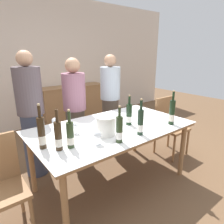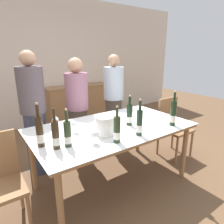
% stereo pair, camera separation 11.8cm
% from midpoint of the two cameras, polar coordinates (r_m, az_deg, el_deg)
% --- Properties ---
extents(ground_plane, '(12.00, 12.00, 0.00)m').
position_cam_midpoint_polar(ground_plane, '(2.76, -1.30, -19.37)').
color(ground_plane, brown).
extents(back_wall, '(8.00, 0.10, 2.80)m').
position_cam_midpoint_polar(back_wall, '(4.73, -22.37, 12.82)').
color(back_wall, beige).
rests_on(back_wall, ground_plane).
extents(sideboard_cabinet, '(1.55, 0.46, 0.87)m').
position_cam_midpoint_polar(sideboard_cabinet, '(4.87, -11.74, 2.28)').
color(sideboard_cabinet, '#996B42').
rests_on(sideboard_cabinet, ground_plane).
extents(dining_table, '(1.88, 1.08, 0.78)m').
position_cam_midpoint_polar(dining_table, '(2.41, -1.41, -5.60)').
color(dining_table, '#996B42').
rests_on(dining_table, ground_plane).
extents(ice_bucket, '(0.22, 0.22, 0.21)m').
position_cam_midpoint_polar(ice_bucket, '(2.12, -3.32, -3.79)').
color(ice_bucket, white).
rests_on(ice_bucket, dining_table).
extents(wine_bottle_0, '(0.07, 0.07, 0.42)m').
position_cam_midpoint_polar(wine_bottle_0, '(2.51, 15.46, -0.23)').
color(wine_bottle_0, black).
rests_on(wine_bottle_0, dining_table).
extents(wine_bottle_1, '(0.06, 0.06, 0.40)m').
position_cam_midpoint_polar(wine_bottle_1, '(2.13, 6.56, -3.04)').
color(wine_bottle_1, '#1E3323').
rests_on(wine_bottle_1, dining_table).
extents(wine_bottle_2, '(0.07, 0.07, 0.42)m').
position_cam_midpoint_polar(wine_bottle_2, '(1.95, -21.14, -5.75)').
color(wine_bottle_2, '#332314').
rests_on(wine_bottle_2, dining_table).
extents(wine_bottle_3, '(0.07, 0.07, 0.38)m').
position_cam_midpoint_polar(wine_bottle_3, '(1.87, -16.86, -6.77)').
color(wine_bottle_3, '#332314').
rests_on(wine_bottle_3, dining_table).
extents(wine_bottle_4, '(0.07, 0.07, 0.37)m').
position_cam_midpoint_polar(wine_bottle_4, '(1.94, 0.36, -5.22)').
color(wine_bottle_4, '#28381E').
rests_on(wine_bottle_4, dining_table).
extents(wine_bottle_5, '(0.07, 0.07, 0.37)m').
position_cam_midpoint_polar(wine_bottle_5, '(1.89, -13.61, -6.47)').
color(wine_bottle_5, '#28381E').
rests_on(wine_bottle_5, dining_table).
extents(wine_bottle_6, '(0.07, 0.07, 0.37)m').
position_cam_midpoint_polar(wine_bottle_6, '(2.41, 3.50, -0.79)').
color(wine_bottle_6, black).
rests_on(wine_bottle_6, dining_table).
extents(wine_glass_0, '(0.07, 0.07, 0.13)m').
position_cam_midpoint_polar(wine_glass_0, '(2.21, -12.04, -3.89)').
color(wine_glass_0, white).
rests_on(wine_glass_0, dining_table).
extents(wine_glass_1, '(0.07, 0.07, 0.13)m').
position_cam_midpoint_polar(wine_glass_1, '(2.41, -17.38, -2.52)').
color(wine_glass_1, white).
rests_on(wine_glass_1, dining_table).
extents(wine_glass_2, '(0.08, 0.08, 0.14)m').
position_cam_midpoint_polar(wine_glass_2, '(1.92, -5.97, -6.65)').
color(wine_glass_2, white).
rests_on(wine_glass_2, dining_table).
extents(chair_right_end, '(0.42, 0.42, 0.93)m').
position_cam_midpoint_polar(chair_right_end, '(3.36, 14.81, -2.82)').
color(chair_right_end, '#996B42').
rests_on(chair_right_end, ground_plane).
extents(person_host, '(0.33, 0.33, 1.65)m').
position_cam_midpoint_polar(person_host, '(2.80, -23.14, -1.20)').
color(person_host, '#383F56').
rests_on(person_host, ground_plane).
extents(person_guest_left, '(0.33, 0.33, 1.56)m').
position_cam_midpoint_polar(person_guest_left, '(3.02, -11.62, 0.09)').
color(person_guest_left, '#51473D').
rests_on(person_guest_left, ground_plane).
extents(person_guest_right, '(0.33, 0.33, 1.59)m').
position_cam_midpoint_polar(person_guest_right, '(3.40, -1.48, 2.63)').
color(person_guest_right, '#51473D').
rests_on(person_guest_right, ground_plane).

